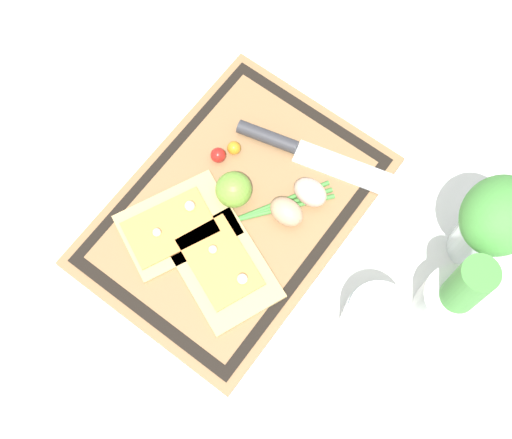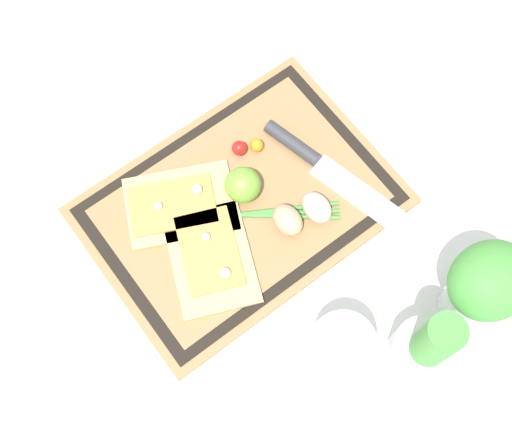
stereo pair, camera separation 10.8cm
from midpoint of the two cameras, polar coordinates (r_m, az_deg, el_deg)
name	(u,v)px [view 1 (the left image)]	position (r m, az deg, el deg)	size (l,w,h in m)	color
ground_plane	(235,212)	(1.12, -4.42, 0.22)	(6.00, 6.00, 0.00)	white
cutting_board	(235,210)	(1.11, -4.45, 0.36)	(0.46, 0.33, 0.02)	#997047
pizza_slice_near	(176,225)	(1.10, -9.21, -0.84)	(0.20, 0.18, 0.02)	tan
pizza_slice_far	(223,268)	(1.07, -5.50, -4.27)	(0.17, 0.20, 0.02)	tan
knife	(299,150)	(1.13, 0.79, 5.25)	(0.11, 0.31, 0.02)	silver
egg_brown	(286,212)	(1.08, -0.37, 0.26)	(0.04, 0.05, 0.04)	tan
egg_pink	(310,192)	(1.09, 1.57, 1.82)	(0.04, 0.05, 0.04)	beige
lime	(234,190)	(1.08, -4.62, 2.03)	(0.06, 0.06, 0.06)	#70A838
cherry_tomato_red	(218,155)	(1.13, -5.77, 4.79)	(0.02, 0.02, 0.02)	red
cherry_tomato_yellow	(234,148)	(1.13, -4.49, 5.38)	(0.02, 0.02, 0.02)	orange
scallion_bunch	(234,220)	(1.09, -4.57, -0.44)	(0.28, 0.21, 0.01)	#47933D
herb_pot	(455,298)	(1.03, 12.81, -6.55)	(0.09, 0.09, 0.19)	white
sauce_jar	(374,320)	(1.03, 6.52, -8.44)	(0.09, 0.09, 0.10)	silver
herb_glass	(493,223)	(1.03, 15.67, -0.64)	(0.12, 0.10, 0.19)	silver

